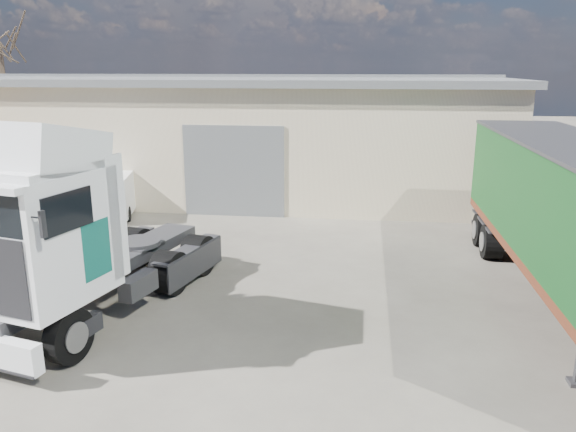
# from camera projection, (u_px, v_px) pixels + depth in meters

# --- Properties ---
(ground) EXTENTS (120.00, 120.00, 0.00)m
(ground) POSITION_uv_depth(u_px,v_px,m) (224.00, 331.00, 12.69)
(ground) COLOR #2A2722
(ground) RESTS_ON ground
(warehouse) EXTENTS (30.60, 12.60, 5.42)m
(warehouse) POSITION_uv_depth(u_px,v_px,m) (182.00, 131.00, 28.07)
(warehouse) COLOR beige
(warehouse) RESTS_ON ground
(tractor_unit) EXTENTS (4.33, 7.58, 4.84)m
(tractor_unit) POSITION_uv_depth(u_px,v_px,m) (62.00, 242.00, 12.44)
(tractor_unit) COLOR black
(tractor_unit) RESTS_ON ground
(box_trailer) EXTENTS (2.65, 12.15, 4.03)m
(box_trailer) POSITION_uv_depth(u_px,v_px,m) (571.00, 209.00, 13.58)
(box_trailer) COLOR #2D2D30
(box_trailer) RESTS_ON ground
(panel_van) EXTENTS (2.67, 4.52, 1.73)m
(panel_van) POSITION_uv_depth(u_px,v_px,m) (112.00, 192.00, 22.55)
(panel_van) COLOR black
(panel_van) RESTS_ON ground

